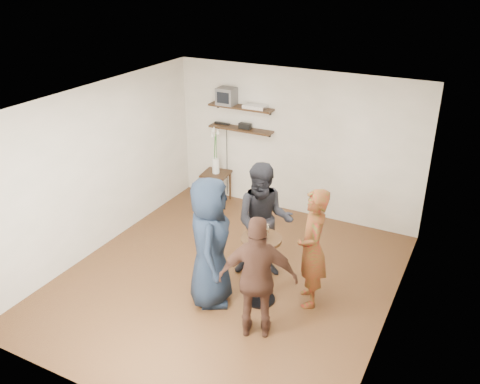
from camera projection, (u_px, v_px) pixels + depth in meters
name	position (u px, v px, depth m)	size (l,w,h in m)	color
room	(226.00, 199.00, 6.82)	(4.58, 5.08, 2.68)	#442616
shelf_upper	(241.00, 107.00, 8.92)	(1.20, 0.25, 0.04)	black
shelf_lower	(241.00, 129.00, 9.09)	(1.20, 0.25, 0.04)	black
crt_monitor	(227.00, 96.00, 8.97)	(0.32, 0.30, 0.30)	#59595B
dvd_deck	(255.00, 107.00, 8.78)	(0.40, 0.24, 0.06)	silver
radio	(245.00, 126.00, 9.03)	(0.22, 0.10, 0.10)	black
power_strip	(222.00, 123.00, 9.29)	(0.30, 0.05, 0.03)	black
side_table	(216.00, 178.00, 9.54)	(0.53, 0.53, 0.58)	black
vase_lilies	(216.00, 158.00, 9.37)	(0.19, 0.19, 0.94)	white
drinks_table	(261.00, 261.00, 6.66)	(0.53, 0.53, 0.98)	black
wine_glass_fl	(255.00, 228.00, 6.45)	(0.07, 0.07, 0.21)	silver
wine_glass_fr	(266.00, 230.00, 6.40)	(0.07, 0.07, 0.21)	silver
wine_glass_bl	(262.00, 225.00, 6.52)	(0.07, 0.07, 0.21)	silver
wine_glass_br	(263.00, 228.00, 6.45)	(0.07, 0.07, 0.21)	silver
person_plaid	(312.00, 248.00, 6.56)	(0.60, 0.40, 1.66)	#A21218
person_dark	(264.00, 221.00, 7.16)	(0.84, 0.65, 1.72)	black
person_navy	(210.00, 242.00, 6.56)	(0.88, 0.57, 1.80)	black
person_brown	(258.00, 279.00, 5.99)	(0.94, 0.39, 1.61)	#3E251A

